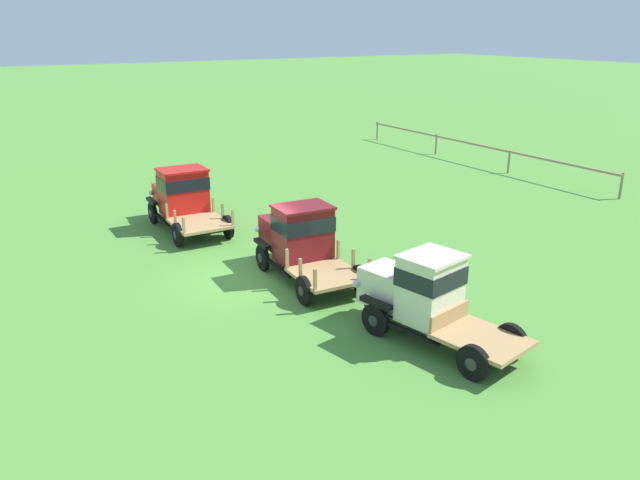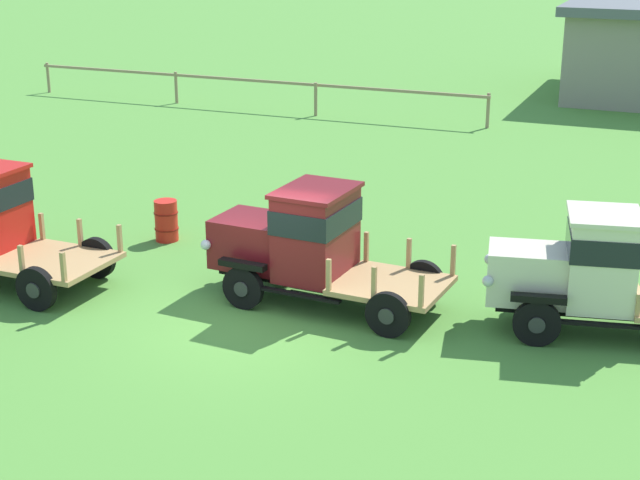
{
  "view_description": "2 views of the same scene",
  "coord_description": "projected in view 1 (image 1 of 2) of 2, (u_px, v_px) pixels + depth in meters",
  "views": [
    {
      "loc": [
        16.37,
        -7.34,
        7.39
      ],
      "look_at": [
        0.51,
        2.29,
        1.0
      ],
      "focal_mm": 35.0,
      "sensor_mm": 36.0,
      "label": 1
    },
    {
      "loc": [
        7.49,
        -14.65,
        7.25
      ],
      "look_at": [
        0.51,
        2.29,
        1.0
      ],
      "focal_mm": 55.0,
      "sensor_mm": 36.0,
      "label": 2
    }
  ],
  "objects": [
    {
      "name": "vintage_truck_foreground_near",
      "position": [
        183.0,
        196.0,
        23.86
      ],
      "size": [
        4.97,
        2.19,
        2.31
      ],
      "color": "black",
      "rests_on": "ground"
    },
    {
      "name": "vintage_truck_midrow_center",
      "position": [
        424.0,
        294.0,
        15.26
      ],
      "size": [
        4.73,
        2.43,
        2.24
      ],
      "color": "black",
      "rests_on": "ground"
    },
    {
      "name": "ground_plane",
      "position": [
        248.0,
        278.0,
        19.23
      ],
      "size": [
        240.0,
        240.0,
        0.0
      ],
      "primitive_type": "plane",
      "color": "#518E38"
    },
    {
      "name": "oil_drum_beside_row",
      "position": [
        292.0,
        216.0,
        23.98
      ],
      "size": [
        0.55,
        0.55,
        0.95
      ],
      "color": "red",
      "rests_on": "ground"
    },
    {
      "name": "vintage_truck_second_in_line",
      "position": [
        300.0,
        238.0,
        19.2
      ],
      "size": [
        4.78,
        2.22,
        2.28
      ],
      "color": "black",
      "rests_on": "ground"
    },
    {
      "name": "paddock_fence",
      "position": [
        473.0,
        147.0,
        35.08
      ],
      "size": [
        18.45,
        0.44,
        1.22
      ],
      "color": "#997F60",
      "rests_on": "ground"
    }
  ]
}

